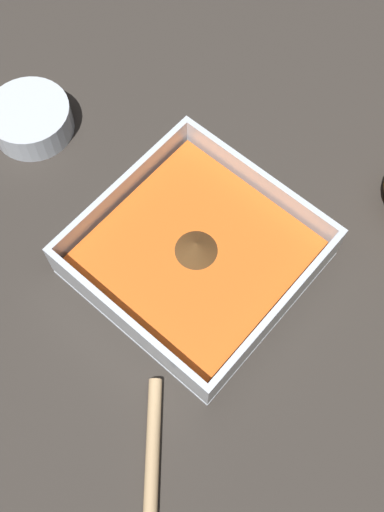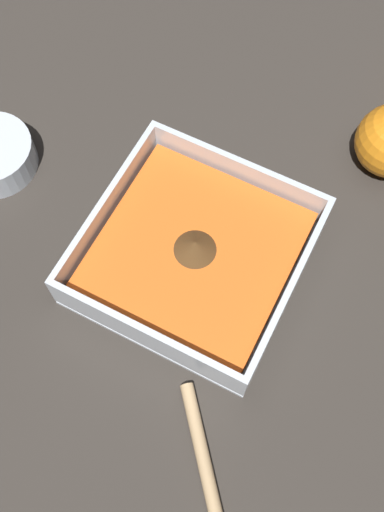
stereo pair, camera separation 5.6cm
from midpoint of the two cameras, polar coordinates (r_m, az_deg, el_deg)
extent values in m
plane|color=#332D28|center=(0.61, -1.53, 2.65)|extent=(4.00, 4.00, 0.00)
cube|color=silver|center=(0.59, -2.45, -0.79)|extent=(0.20, 0.20, 0.01)
cube|color=silver|center=(0.54, -7.45, -7.97)|extent=(0.20, 0.01, 0.05)
cube|color=silver|center=(0.60, 1.79, 7.65)|extent=(0.20, 0.01, 0.05)
cube|color=silver|center=(0.59, -10.75, 4.14)|extent=(0.01, 0.18, 0.05)
cube|color=silver|center=(0.55, 6.28, -3.85)|extent=(0.01, 0.18, 0.05)
cube|color=orange|center=(0.57, -2.51, -0.17)|extent=(0.18, 0.18, 0.02)
cone|color=#4C3319|center=(0.55, -2.59, 0.66)|extent=(0.04, 0.04, 0.02)
cylinder|color=tan|center=(0.54, -1.52, -21.46)|extent=(0.12, 0.14, 0.01)
camera|label=1|loc=(0.03, 87.12, 6.29)|focal=42.00mm
camera|label=2|loc=(0.03, -92.88, -6.29)|focal=42.00mm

